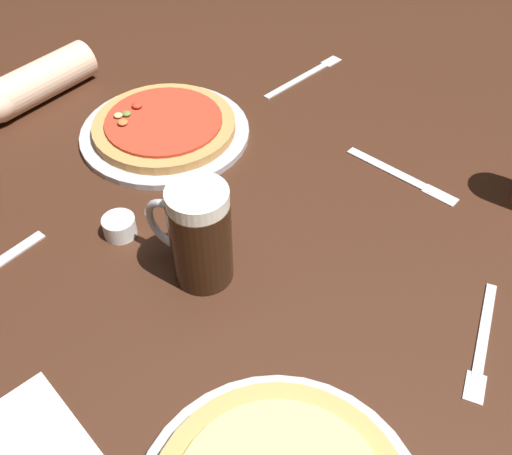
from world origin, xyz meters
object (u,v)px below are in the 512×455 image
Objects in this scene: beer_mug_amber at (198,235)px; fork_left at (483,342)px; knife_right at (401,175)px; fork_spare at (305,75)px; pizza_plate_far at (162,129)px; diner_arm at (28,87)px; napkin_folded at (32,441)px; ramekin_sauce at (119,227)px.

beer_mug_amber reaches higher than fork_left.
knife_right is 0.36m from fork_spare.
diner_arm reaches higher than pizza_plate_far.
napkin_folded reaches higher than fork_spare.
knife_right is at bearing 0.41° from beer_mug_amber.
fork_spare is (0.05, 0.36, 0.00)m from knife_right.
fork_left is at bearing -50.78° from beer_mug_amber.
ramekin_sauce is 0.56m from fork_left.
pizza_plate_far is 0.30m from diner_arm.
beer_mug_amber reaches higher than napkin_folded.
knife_right is at bearing -16.24° from ramekin_sauce.
fork_left is 0.71m from fork_spare.
beer_mug_amber is at bearing -141.55° from fork_spare.
fork_spare is (0.46, 0.36, -0.08)m from beer_mug_amber.
fork_spare is at bearing 4.10° from pizza_plate_far.
fork_spare is at bearing 32.71° from napkin_folded.
fork_spare is 0.57m from diner_arm.
napkin_folded is 0.72× the size of knife_right.
beer_mug_amber reaches higher than pizza_plate_far.
fork_left is at bearing -19.12° from napkin_folded.
fork_spare is at bearing 81.48° from knife_right.
beer_mug_amber is 0.58m from diner_arm.
knife_right is (0.15, 0.32, 0.00)m from fork_left.
ramekin_sauce is 0.34× the size of napkin_folded.
ramekin_sauce is at bearing -131.27° from pizza_plate_far.
knife_right is (0.47, -0.14, -0.01)m from ramekin_sauce.
diner_arm is (-0.17, 0.24, 0.02)m from pizza_plate_far.
napkin_folded is (-0.30, -0.12, -0.08)m from beer_mug_amber.
knife_right is (0.70, 0.13, -0.00)m from napkin_folded.
pizza_plate_far is 1.49× the size of knife_right.
fork_spare is at bearing 38.45° from beer_mug_amber.
knife_right is 0.94× the size of fork_spare.
ramekin_sauce is 0.44m from diner_arm.
pizza_plate_far reaches higher than fork_spare.
fork_left and knife_right have the same top height.
beer_mug_amber is 3.15× the size of ramekin_sauce.
beer_mug_amber is at bearing -179.59° from knife_right.
napkin_folded is at bearing -169.87° from knife_right.
pizza_plate_far reaches higher than fork_left.
diner_arm is (-0.47, 0.58, 0.04)m from knife_right.
pizza_plate_far is at bearing 48.84° from napkin_folded.
napkin_folded is 0.71m from knife_right.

